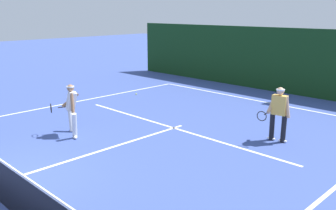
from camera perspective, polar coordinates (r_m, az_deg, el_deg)
name	(u,v)px	position (r m, az deg, el deg)	size (l,w,h in m)	color
court_line_baseline_far	(260,101)	(16.47, 13.85, 0.59)	(10.99, 0.10, 0.01)	white
court_line_service	(174,128)	(12.36, 0.88, -3.53)	(8.96, 0.10, 0.01)	white
court_line_centre	(104,150)	(10.63, -9.82, -6.77)	(0.10, 6.40, 0.01)	white
player_near	(71,107)	(11.86, -14.58, -0.36)	(1.15, 0.86, 1.61)	silver
player_far	(279,112)	(11.35, 16.57, -1.03)	(0.68, 0.91, 1.64)	black
tennis_ball	(136,94)	(17.28, -4.90, 1.69)	(0.07, 0.07, 0.07)	#D1E033
back_fence_windscreen	(288,61)	(18.18, 17.90, 6.41)	(19.25, 0.12, 3.02)	#133616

